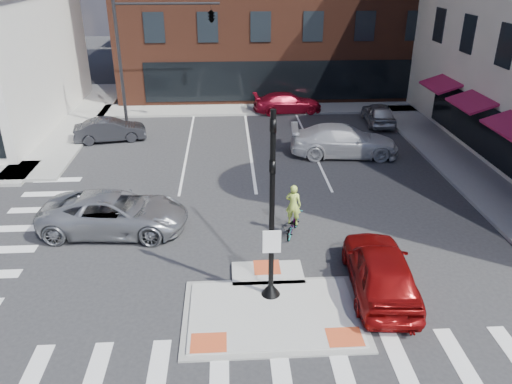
{
  "coord_description": "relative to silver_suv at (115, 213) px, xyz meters",
  "views": [
    {
      "loc": [
        -1.23,
        -12.43,
        9.73
      ],
      "look_at": [
        -0.25,
        4.0,
        2.0
      ],
      "focal_mm": 35.0,
      "sensor_mm": 36.0,
      "label": 1
    }
  ],
  "objects": [
    {
      "name": "cyclist",
      "position": [
        6.87,
        -0.66,
        -0.08
      ],
      "size": [
        1.11,
        1.72,
        2.08
      ],
      "rotation": [
        0.0,
        0.0,
        2.77
      ],
      "color": "#3F3F44",
      "rests_on": "ground"
    },
    {
      "name": "refuge_island",
      "position": [
        5.68,
        -5.26,
        -0.73
      ],
      "size": [
        5.4,
        4.65,
        0.13
      ],
      "color": "gray",
      "rests_on": "ground"
    },
    {
      "name": "bg_car_red",
      "position": [
        8.63,
        16.18,
        -0.1
      ],
      "size": [
        4.84,
        2.28,
        1.36
      ],
      "primitive_type": "imported",
      "rotation": [
        0.0,
        0.0,
        1.65
      ],
      "color": "maroon",
      "rests_on": "ground"
    },
    {
      "name": "ground",
      "position": [
        5.68,
        -5.0,
        -0.78
      ],
      "size": [
        120.0,
        120.0,
        0.0
      ],
      "primitive_type": "plane",
      "color": "#28282B",
      "rests_on": "ground"
    },
    {
      "name": "mast_arm_signal",
      "position": [
        2.21,
        13.0,
        5.43
      ],
      "size": [
        6.1,
        2.24,
        8.0
      ],
      "color": "black",
      "rests_on": "ground"
    },
    {
      "name": "red_sedan",
      "position": [
        9.18,
        -4.45,
        0.03
      ],
      "size": [
        2.33,
        4.93,
        1.63
      ],
      "primitive_type": "imported",
      "rotation": [
        0.0,
        0.0,
        3.05
      ],
      "color": "maroon",
      "rests_on": "ground"
    },
    {
      "name": "signal_pole",
      "position": [
        5.68,
        -4.6,
        1.57
      ],
      "size": [
        0.6,
        0.6,
        5.98
      ],
      "color": "black",
      "rests_on": "refuge_island"
    },
    {
      "name": "building_far_left",
      "position": [
        1.68,
        47.0,
        4.22
      ],
      "size": [
        10.0,
        12.0,
        10.0
      ],
      "primitive_type": "cube",
      "color": "slate",
      "rests_on": "ground"
    },
    {
      "name": "silver_suv",
      "position": [
        0.0,
        0.0,
        0.0
      ],
      "size": [
        5.8,
        3.01,
        1.56
      ],
      "primitive_type": "imported",
      "rotation": [
        0.0,
        0.0,
        1.49
      ],
      "color": "#A4A7AC",
      "rests_on": "ground"
    },
    {
      "name": "white_pickup",
      "position": [
        10.7,
        7.68,
        0.05
      ],
      "size": [
        5.92,
        2.81,
        1.67
      ],
      "primitive_type": "imported",
      "rotation": [
        0.0,
        0.0,
        1.49
      ],
      "color": "silver",
      "rests_on": "ground"
    },
    {
      "name": "bg_car_dark",
      "position": [
        -2.39,
        10.86,
        -0.12
      ],
      "size": [
        4.23,
        2.15,
        1.33
      ],
      "primitive_type": "imported",
      "rotation": [
        0.0,
        0.0,
        1.76
      ],
      "color": "#27272C",
      "rests_on": "ground"
    },
    {
      "name": "sidewalk_e",
      "position": [
        16.48,
        5.0,
        -0.71
      ],
      "size": [
        3.0,
        24.0,
        0.15
      ],
      "primitive_type": "cube",
      "color": "gray",
      "rests_on": "ground"
    },
    {
      "name": "bg_car_silver",
      "position": [
        14.16,
        13.14,
        -0.09
      ],
      "size": [
        1.9,
        4.16,
        1.38
      ],
      "primitive_type": "imported",
      "rotation": [
        0.0,
        0.0,
        3.07
      ],
      "color": "#B2B6BA",
      "rests_on": "ground"
    },
    {
      "name": "sidewalk_n",
      "position": [
        8.68,
        17.0,
        -0.71
      ],
      "size": [
        26.0,
        3.0,
        0.15
      ],
      "primitive_type": "cube",
      "color": "gray",
      "rests_on": "ground"
    }
  ]
}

